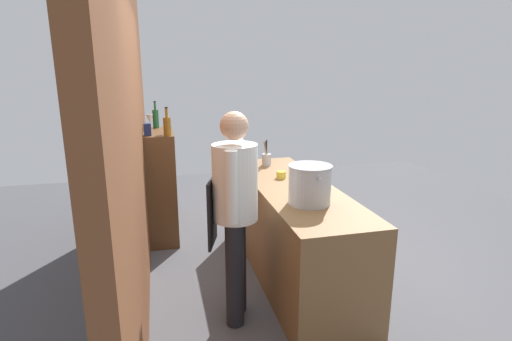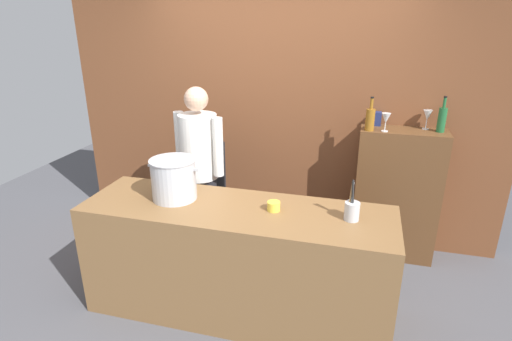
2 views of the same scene
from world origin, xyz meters
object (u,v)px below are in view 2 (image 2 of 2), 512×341
wine_bottle_green (442,119)px  spice_tin_navy (377,119)px  utensil_crock (352,210)px  wine_bottle_amber (370,119)px  butter_jar (274,206)px  wine_glass_tall (386,119)px  wine_glass_short (427,116)px  chef (200,164)px  stockpot_large (174,179)px

wine_bottle_green → spice_tin_navy: wine_bottle_green is taller
utensil_crock → wine_bottle_amber: size_ratio=0.99×
butter_jar → wine_glass_tall: size_ratio=0.58×
wine_bottle_green → wine_bottle_amber: (-0.60, -0.11, -0.01)m
wine_bottle_green → wine_glass_tall: size_ratio=1.93×
wine_bottle_green → wine_glass_tall: bearing=-166.8°
wine_bottle_amber → wine_glass_short: bearing=20.2°
wine_bottle_amber → wine_glass_short: size_ratio=1.73×
spice_tin_navy → chef: bearing=-157.3°
wine_bottle_green → wine_bottle_amber: size_ratio=1.05×
butter_jar → chef: bearing=142.9°
chef → wine_glass_short: size_ratio=9.57×
wine_glass_short → butter_jar: bearing=-131.9°
stockpot_large → chef: bearing=94.5°
stockpot_large → wine_bottle_green: 2.34m
butter_jar → spice_tin_navy: bearing=61.5°
wine_bottle_amber → wine_glass_short: 0.52m
wine_bottle_amber → wine_glass_short: wine_bottle_amber is taller
wine_glass_tall → wine_glass_short: size_ratio=0.94×
chef → stockpot_large: chef is taller
wine_bottle_amber → stockpot_large: bearing=-143.2°
stockpot_large → wine_glass_tall: bearing=34.4°
wine_glass_tall → butter_jar: bearing=-125.4°
utensil_crock → wine_bottle_amber: (0.07, 1.06, 0.40)m
butter_jar → wine_glass_short: (1.11, 1.24, 0.45)m
butter_jar → wine_bottle_amber: size_ratio=0.32×
butter_jar → spice_tin_navy: 1.49m
utensil_crock → wine_glass_tall: bearing=79.0°
utensil_crock → wine_glass_tall: wine_glass_tall is taller
stockpot_large → wine_bottle_green: wine_bottle_green is taller
spice_tin_navy → wine_bottle_green: bearing=-9.4°
wine_bottle_green → wine_glass_tall: 0.48m
wine_bottle_amber → butter_jar: bearing=-120.4°
wine_glass_tall → chef: bearing=-164.7°
butter_jar → wine_bottle_amber: bearing=59.6°
butter_jar → wine_bottle_green: wine_bottle_green is taller
chef → butter_jar: size_ratio=17.46×
wine_glass_short → spice_tin_navy: size_ratio=1.36×
stockpot_large → wine_glass_tall: size_ratio=2.52×
utensil_crock → wine_bottle_amber: wine_bottle_amber is taller
wine_bottle_green → wine_glass_short: size_ratio=1.81×
wine_bottle_green → wine_glass_tall: wine_bottle_green is taller
butter_jar → wine_bottle_amber: (0.62, 1.06, 0.44)m
wine_glass_tall → utensil_crock: bearing=-101.0°
stockpot_large → butter_jar: stockpot_large is taller
utensil_crock → wine_bottle_green: bearing=60.1°
chef → wine_glass_short: 2.08m
wine_bottle_amber → spice_tin_navy: 0.22m
stockpot_large → wine_bottle_amber: 1.78m
utensil_crock → spice_tin_navy: 1.32m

